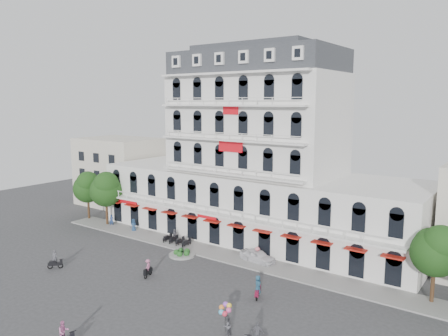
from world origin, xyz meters
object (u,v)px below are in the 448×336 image
rider_west (55,260)px  rider_northeast (257,336)px  rider_southwest (64,334)px  rider_east (258,287)px  parked_car (257,256)px  rider_center (148,268)px  balloon_vendor (226,319)px

rider_west → rider_northeast: rider_northeast is taller
rider_west → rider_northeast: size_ratio=0.99×
rider_southwest → rider_east: rider_east is taller
parked_car → rider_southwest: bearing=-179.1°
rider_southwest → parked_car: bearing=9.2°
rider_center → balloon_vendor: 14.26m
rider_west → rider_northeast: bearing=-48.7°
rider_east → parked_car: bearing=10.8°
rider_southwest → rider_east: size_ratio=0.95×
rider_east → rider_center: size_ratio=1.17×
parked_car → rider_center: rider_center is taller
rider_center → rider_northeast: bearing=54.9°
rider_west → parked_car: bearing=-7.0°
rider_west → rider_east: rider_east is taller
rider_southwest → rider_northeast: size_ratio=0.99×
rider_west → rider_southwest: 17.18m
rider_southwest → rider_northeast: bearing=-39.5°
rider_southwest → rider_northeast: rider_northeast is taller
balloon_vendor → rider_center: bearing=161.1°
rider_northeast → rider_southwest: bearing=9.5°
rider_northeast → balloon_vendor: size_ratio=0.89×
parked_car → rider_west: bearing=137.9°
rider_southwest → rider_center: bearing=34.6°
balloon_vendor → rider_northeast: bearing=-6.5°
rider_east → balloon_vendor: size_ratio=0.93×
parked_car → rider_southwest: 23.90m
balloon_vendor → parked_car: bearing=112.5°
rider_west → rider_center: (10.08, 4.41, 0.03)m
rider_west → balloon_vendor: size_ratio=0.88×
rider_northeast → rider_east: bearing=-84.4°
rider_center → balloon_vendor: (13.49, -4.61, 0.27)m
rider_center → rider_southwest: bearing=0.6°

